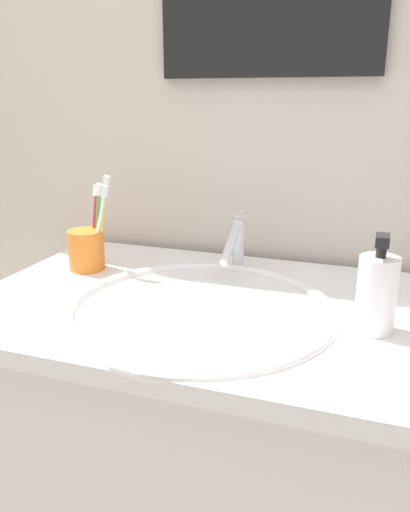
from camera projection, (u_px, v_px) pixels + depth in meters
The scene contains 10 objects.
tiled_wall_back at pixel (269, 114), 1.12m from camera, with size 2.12×0.04×2.40m, color beige.
vanity_counter at pixel (222, 498), 1.06m from camera, with size 0.92×0.57×0.88m.
sink_basin at pixel (199, 326), 0.90m from camera, with size 0.48×0.48×0.10m.
faucet at pixel (236, 242), 1.08m from camera, with size 0.02×0.15×0.12m.
toothbrush_cup at pixel (86, 250), 1.09m from camera, with size 0.08×0.08×0.09m, color orange.
toothbrush_red at pixel (94, 219), 1.10m from camera, with size 0.02×0.04×0.17m.
toothbrush_green at pixel (98, 221), 1.06m from camera, with size 0.04×0.02×0.18m.
toothbrush_white at pixel (99, 222), 1.06m from camera, with size 0.06×0.01×0.18m.
toothbrush_yellow at pixel (102, 217), 1.06m from camera, with size 0.05×0.01×0.20m.
soap_dispenser at pixel (377, 293), 0.79m from camera, with size 0.06×0.06×0.16m.
Camera 1 is at (0.25, -0.82, 1.24)m, focal length 35.87 mm.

